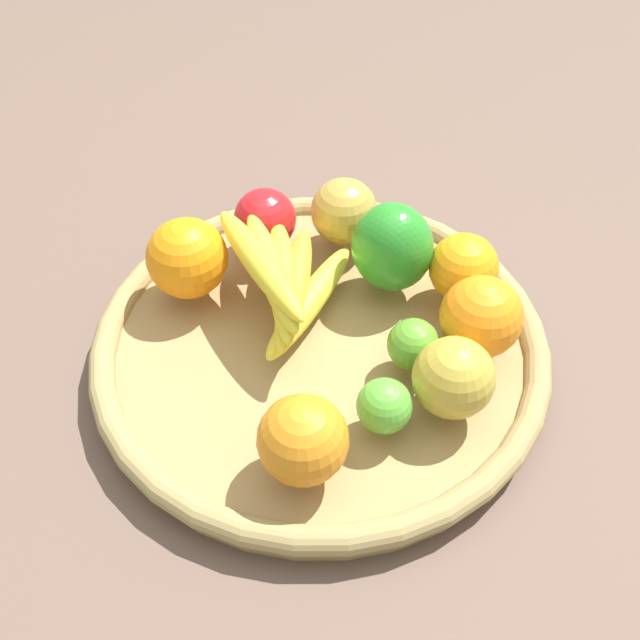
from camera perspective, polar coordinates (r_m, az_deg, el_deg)
ground_plane at (r=0.79m, az=0.00°, el=-3.02°), size 2.40×2.40×0.00m
basket at (r=0.78m, az=0.00°, el=-2.02°), size 0.46×0.46×0.04m
banana_bunch at (r=0.76m, az=-2.69°, el=2.99°), size 0.18×0.15×0.08m
apple_0 at (r=0.69m, az=9.93°, el=-4.26°), size 0.08×0.08×0.07m
orange_3 at (r=0.74m, az=11.92°, el=0.23°), size 0.10×0.10×0.08m
orange_1 at (r=0.79m, az=-9.87°, el=4.56°), size 0.11×0.11×0.08m
apple_2 at (r=0.84m, az=-4.11°, el=7.51°), size 0.09×0.09×0.07m
bell_pepper at (r=0.79m, az=5.41°, el=5.43°), size 0.12×0.12×0.10m
orange_0 at (r=0.79m, az=10.65°, el=3.86°), size 0.10×0.10×0.07m
lime_0 at (r=0.68m, az=4.82°, el=-6.39°), size 0.06×0.06×0.05m
orange_2 at (r=0.64m, az=-1.29°, el=-8.93°), size 0.10×0.10×0.08m
lime_1 at (r=0.73m, az=6.96°, el=-1.82°), size 0.06×0.06×0.05m
apple_1 at (r=0.85m, az=1.80°, el=8.10°), size 0.10×0.10×0.07m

